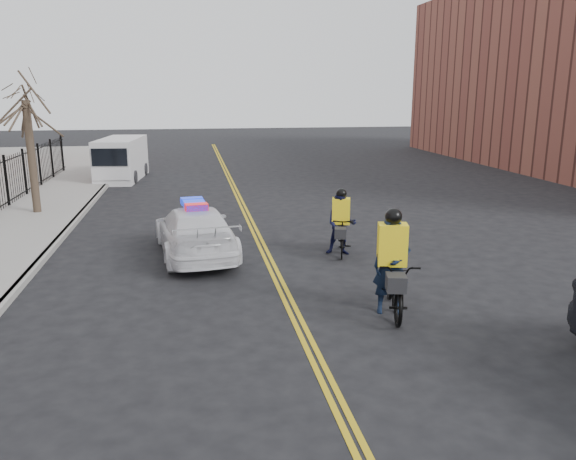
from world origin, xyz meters
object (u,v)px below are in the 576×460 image
(cargo_van, at_px, (121,160))
(cyclist_near, at_px, (391,277))
(police_cruiser, at_px, (195,231))
(cyclist_far, at_px, (341,229))

(cargo_van, relative_size, cyclist_near, 2.21)
(cyclist_near, bearing_deg, police_cruiser, 141.56)
(police_cruiser, relative_size, cargo_van, 0.95)
(cargo_van, height_order, cyclist_far, cargo_van)
(police_cruiser, distance_m, cyclist_near, 6.26)
(police_cruiser, xyz_separation_m, cargo_van, (-3.59, 14.70, 0.34))
(police_cruiser, xyz_separation_m, cyclist_near, (3.88, -4.91, 0.07))
(cyclist_near, bearing_deg, cargo_van, 124.09)
(cargo_van, xyz_separation_m, cyclist_near, (7.47, -19.62, -0.27))
(police_cruiser, bearing_deg, cargo_van, -83.36)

